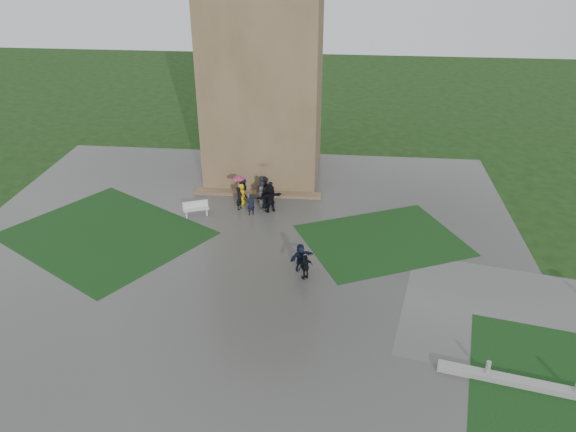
# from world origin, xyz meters

# --- Properties ---
(ground) EXTENTS (120.00, 120.00, 0.00)m
(ground) POSITION_xyz_m (0.00, 0.00, 0.00)
(ground) COLOR black
(plaza) EXTENTS (34.00, 34.00, 0.02)m
(plaza) POSITION_xyz_m (0.00, 2.00, 0.01)
(plaza) COLOR #3C3C39
(plaza) RESTS_ON ground
(lawn_inset_left) EXTENTS (14.10, 13.46, 0.01)m
(lawn_inset_left) POSITION_xyz_m (-8.50, 4.00, 0.03)
(lawn_inset_left) COLOR black
(lawn_inset_left) RESTS_ON plaza
(lawn_inset_right) EXTENTS (11.12, 10.15, 0.01)m
(lawn_inset_right) POSITION_xyz_m (8.50, 5.00, 0.03)
(lawn_inset_right) COLOR black
(lawn_inset_right) RESTS_ON plaza
(tower) EXTENTS (8.00, 8.00, 18.00)m
(tower) POSITION_xyz_m (0.00, 15.00, 9.00)
(tower) COLOR brown
(tower) RESTS_ON ground
(tower_plinth) EXTENTS (9.00, 0.80, 0.22)m
(tower_plinth) POSITION_xyz_m (0.00, 10.60, 0.13)
(tower_plinth) COLOR brown
(tower_plinth) RESTS_ON plaza
(bench) EXTENTS (1.73, 1.10, 0.96)m
(bench) POSITION_xyz_m (-3.54, 7.10, 0.51)
(bench) COLOR silver
(bench) RESTS_ON plaza
(visitor_cluster) EXTENTS (3.51, 3.42, 2.60)m
(visitor_cluster) POSITION_xyz_m (0.28, 9.13, 1.06)
(visitor_cluster) COLOR black
(visitor_cluster) RESTS_ON plaza
(pedestrian_mid) EXTENTS (1.47, 1.34, 1.59)m
(pedestrian_mid) POSITION_xyz_m (3.80, 1.28, 0.81)
(pedestrian_mid) COLOR black
(pedestrian_mid) RESTS_ON plaza
(pedestrian_near) EXTENTS (0.98, 0.91, 1.47)m
(pedestrian_near) POSITION_xyz_m (4.15, 0.41, 0.75)
(pedestrian_near) COLOR black
(pedestrian_near) RESTS_ON plaza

